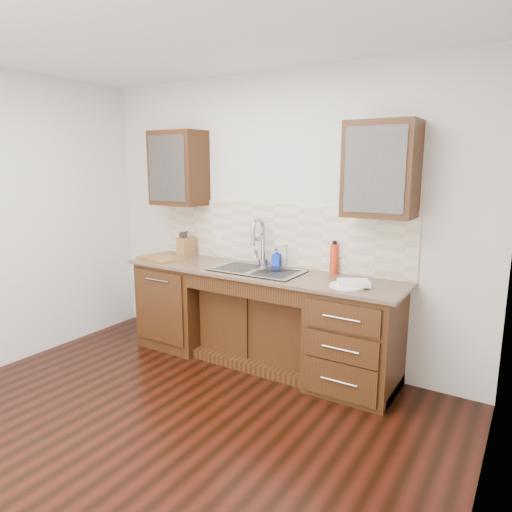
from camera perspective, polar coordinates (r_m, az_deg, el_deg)
The scene contains 26 objects.
ground at distance 3.52m, azimuth -13.14°, elevation -21.87°, with size 4.00×3.50×0.10m, color black.
ceiling at distance 3.09m, azimuth -15.77°, elevation 27.65°, with size 4.00×3.50×0.10m, color white.
wall_back at distance 4.42m, azimuth 2.76°, elevation 4.68°, with size 4.00×0.10×2.70m, color silver.
wall_right at distance 2.10m, azimuth 28.36°, elevation -4.22°, with size 0.10×3.50×2.70m, color silver.
base_cabinet_left at distance 4.87m, azimuth -9.31°, elevation -5.80°, with size 0.70×0.62×0.88m, color #593014.
base_cabinet_center at distance 4.43m, azimuth 0.90°, elevation -8.63°, with size 1.20×0.44×0.70m, color #593014.
base_cabinet_right at distance 3.94m, azimuth 12.30°, elevation -10.10°, with size 0.70×0.62×0.88m, color #593014.
countertop at distance 4.18m, azimuth 0.18°, elevation -2.02°, with size 2.70×0.65×0.03m, color #84705B.
backsplash at distance 4.39m, azimuth 2.35°, elevation 2.72°, with size 2.70×0.02×0.59m, color beige.
sink at distance 4.19m, azimuth 0.07°, elevation -3.00°, with size 0.84×0.46×0.19m, color #9E9EA5.
faucet at distance 4.36m, azimuth 0.90°, elevation 1.40°, with size 0.04×0.04×0.40m, color #999993.
filter_tap at distance 4.26m, azimuth 3.84°, elevation 0.04°, with size 0.02×0.02×0.24m, color #999993.
upper_cabinet_left at distance 4.83m, azimuth -9.64°, elevation 10.75°, with size 0.55×0.34×0.75m, color #593014.
upper_cabinet_right at distance 3.78m, azimuth 15.39°, elevation 10.38°, with size 0.55×0.34×0.75m, color #593014.
outlet_left at distance 4.74m, azimuth -4.57°, elevation 2.31°, with size 0.08×0.01×0.12m, color white.
outlet_right at distance 4.11m, azimuth 10.14°, elevation 0.77°, with size 0.08×0.01×0.12m, color white.
soap_bottle at distance 4.35m, azimuth 2.55°, elevation -0.18°, with size 0.08×0.08×0.17m, color #1430C6.
water_bottle at distance 4.10m, azimuth 9.72°, elevation -0.36°, with size 0.07×0.07×0.27m, color red.
plate at distance 3.70m, azimuth 11.33°, elevation -3.66°, with size 0.28×0.28×0.02m, color white.
dish_towel at distance 3.70m, azimuth 12.11°, elevation -3.30°, with size 0.24×0.18×0.04m, color silver.
knife_block at distance 4.86m, azimuth -8.72°, elevation 1.13°, with size 0.11×0.18×0.20m, color brown.
cutting_board at distance 4.80m, azimuth -11.85°, elevation -0.22°, with size 0.43×0.30×0.02m, color brown.
cup_left_a at distance 4.89m, azimuth -10.43°, elevation 10.17°, with size 0.13×0.13×0.11m, color silver.
cup_left_b at distance 4.76m, azimuth -8.66°, elevation 10.10°, with size 0.10×0.10×0.09m, color white.
cup_right_a at distance 3.80m, azimuth 14.01°, elevation 9.76°, with size 0.14×0.14×0.11m, color white.
cup_right_b at distance 3.73m, azimuth 17.60°, elevation 9.37°, with size 0.09×0.09×0.09m, color white.
Camera 1 is at (2.15, -2.03, 1.86)m, focal length 32.00 mm.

